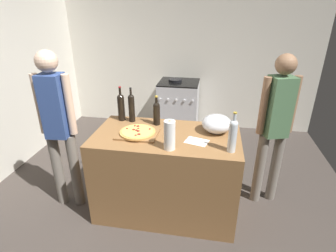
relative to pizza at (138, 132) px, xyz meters
The scene contains 16 objects.
ground_plane 1.34m from the pizza, 83.21° to the left, with size 4.69×3.60×0.02m, color #3F3833.
kitchen_wall_rear 2.51m from the pizza, 87.45° to the left, with size 4.69×0.10×2.60m, color silver.
kitchen_wall_left 2.22m from the pizza, 154.88° to the left, with size 0.10×3.60×2.60m, color silver.
counter 0.57m from the pizza, ahead, with size 1.46×0.78×0.92m, color olive.
cutting_board 0.02m from the pizza, 66.53° to the right, with size 0.40×0.32×0.02m, color olive.
pizza is the anchor object (origin of this frame).
mixing_bowl 0.80m from the pizza, 14.47° to the left, with size 0.30×0.30×0.18m.
paper_towel_roll 0.44m from the pizza, 32.24° to the right, with size 0.10×0.10×0.28m.
wine_bottle_green 0.33m from the pizza, 64.45° to the left, with size 0.07×0.07×0.32m.
wine_bottle_clear 0.93m from the pizza, 11.12° to the right, with size 0.07×0.07×0.37m.
wine_bottle_amber 0.45m from the pizza, 129.56° to the left, with size 0.08×0.08×0.39m.
wine_bottle_dark 0.38m from the pizza, 115.32° to the left, with size 0.07×0.07×0.39m.
recipe_sheet 0.59m from the pizza, ahead, with size 0.21×0.15×0.00m, color white.
stove 2.14m from the pizza, 86.29° to the left, with size 0.67×0.63×0.96m.
person_in_stripes 0.83m from the pizza, behind, with size 0.39×0.22×1.74m.
person_in_red 1.44m from the pizza, 16.30° to the left, with size 0.38×0.26×1.69m.
Camera 1 is at (0.60, -1.74, 2.11)m, focal length 28.62 mm.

